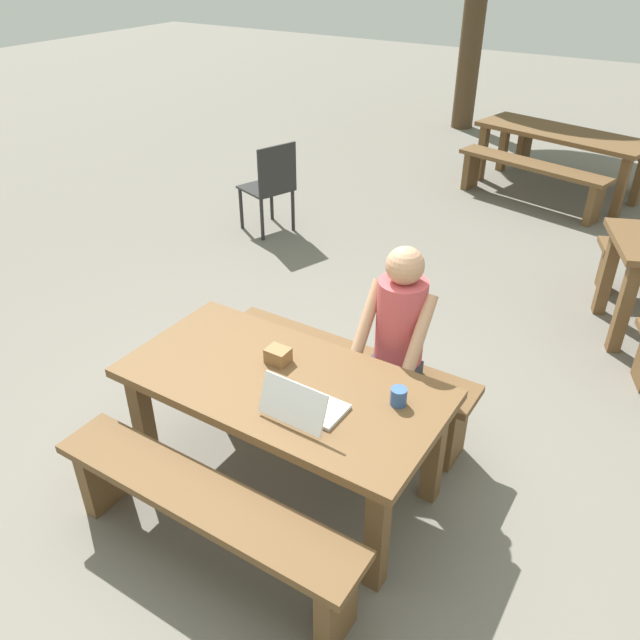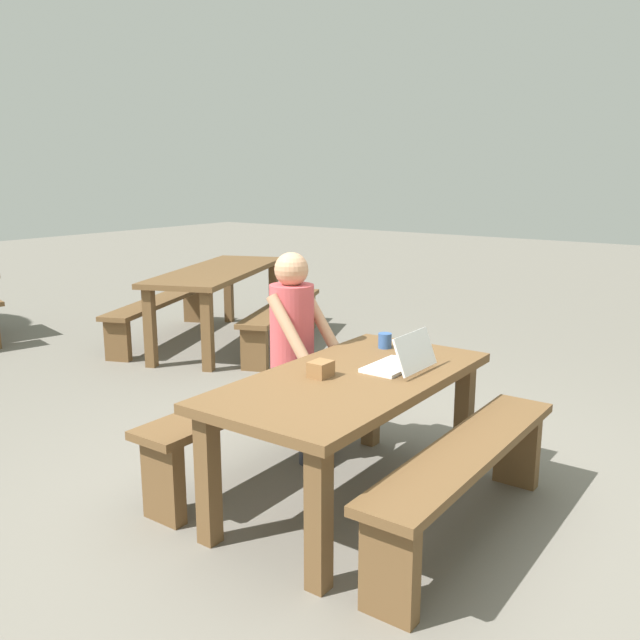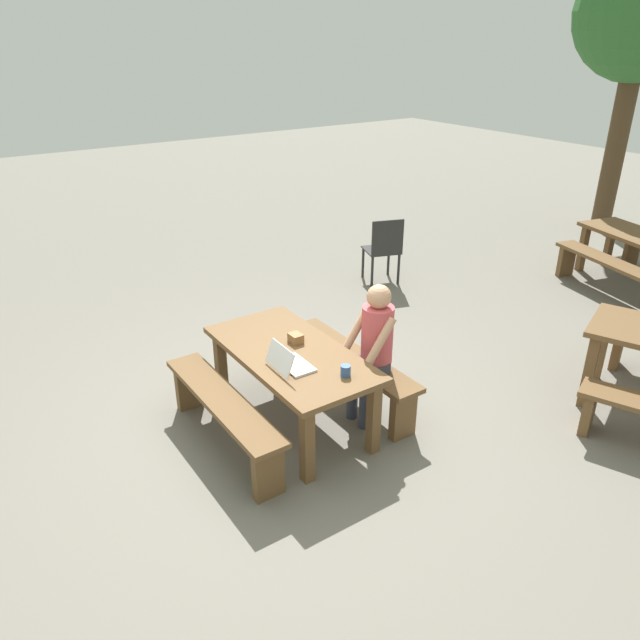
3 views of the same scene
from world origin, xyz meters
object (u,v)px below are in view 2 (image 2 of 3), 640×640
object	(u,v)px
picnic_table_front	(351,395)
person_seated	(298,339)
coffee_mug	(385,341)
laptop	(401,360)
small_pouch	(321,369)
picnic_table_rear	(219,280)

from	to	relation	value
picnic_table_front	person_seated	distance (m)	0.71
picnic_table_front	coffee_mug	xyz separation A→B (m)	(0.59, 0.14, 0.15)
coffee_mug	person_seated	bearing A→B (deg)	117.56
laptop	small_pouch	world-z (taller)	laptop
picnic_table_front	laptop	bearing A→B (deg)	-34.29
person_seated	picnic_table_front	bearing A→B (deg)	-119.16
picnic_table_rear	person_seated	bearing A→B (deg)	-148.76
laptop	picnic_table_front	bearing A→B (deg)	-33.31
person_seated	small_pouch	bearing A→B (deg)	-132.26
small_pouch	person_seated	xyz separation A→B (m)	(0.45, 0.49, -0.00)
laptop	small_pouch	size ratio (longest dim) A/B	2.92
laptop	person_seated	size ratio (longest dim) A/B	0.28
picnic_table_front	laptop	size ratio (longest dim) A/B	4.78
small_pouch	coffee_mug	size ratio (longest dim) A/B	1.33
person_seated	picnic_table_rear	size ratio (longest dim) A/B	0.56
small_pouch	picnic_table_front	bearing A→B (deg)	-47.71
picnic_table_rear	laptop	bearing A→B (deg)	-142.84
laptop	picnic_table_rear	distance (m)	3.66
small_pouch	picnic_table_rear	bearing A→B (deg)	52.28
laptop	picnic_table_rear	xyz separation A→B (m)	(1.87, 3.15, -0.10)
picnic_table_front	small_pouch	size ratio (longest dim) A/B	13.96
small_pouch	picnic_table_rear	world-z (taller)	small_pouch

